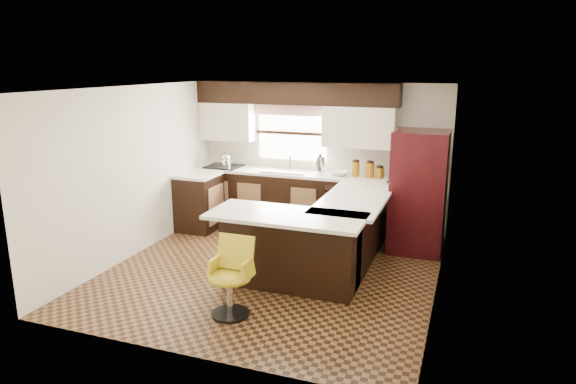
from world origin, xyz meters
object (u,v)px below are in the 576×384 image
at_px(peninsula_long, 350,232).
at_px(refrigerator, 418,192).
at_px(bar_chair, 229,278).
at_px(peninsula_return, 291,251).

relative_size(peninsula_long, refrigerator, 1.10).
relative_size(refrigerator, bar_chair, 2.05).
height_order(peninsula_return, bar_chair, peninsula_return).
height_order(peninsula_long, refrigerator, refrigerator).
bearing_deg(bar_chair, peninsula_long, 65.55).
distance_m(peninsula_long, bar_chair, 2.14).
height_order(peninsula_long, peninsula_return, same).
relative_size(peninsula_long, peninsula_return, 1.18).
distance_m(peninsula_return, bar_chair, 1.04).
bearing_deg(peninsula_long, peninsula_return, -118.30).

